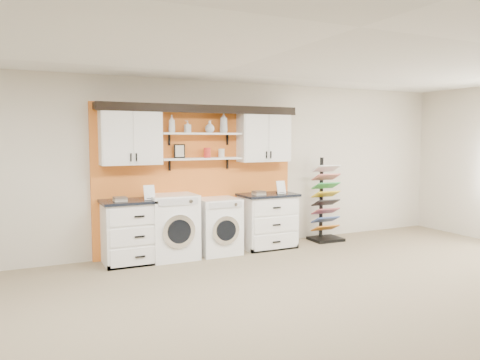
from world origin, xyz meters
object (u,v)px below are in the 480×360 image
dryer (217,226)px  sample_rack (325,213)px  base_cabinet_right (267,221)px  base_cabinet_left (135,231)px  washer (172,226)px

dryer → sample_rack: size_ratio=0.59×
base_cabinet_right → sample_rack: bearing=1.5°
base_cabinet_left → dryer: 1.34m
base_cabinet_left → base_cabinet_right: 2.26m
base_cabinet_right → sample_rack: 1.22m
washer → dryer: size_ratio=1.11×
base_cabinet_right → sample_rack: size_ratio=0.63×
washer → base_cabinet_left: bearing=179.7°
base_cabinet_left → sample_rack: (3.48, 0.03, 0.02)m
base_cabinet_left → sample_rack: bearing=0.5°
base_cabinet_left → dryer: bearing=-0.1°
base_cabinet_left → base_cabinet_right: bearing=0.0°
sample_rack → dryer: bearing=-176.8°
dryer → sample_rack: sample_rack is taller
washer → dryer: bearing=0.0°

